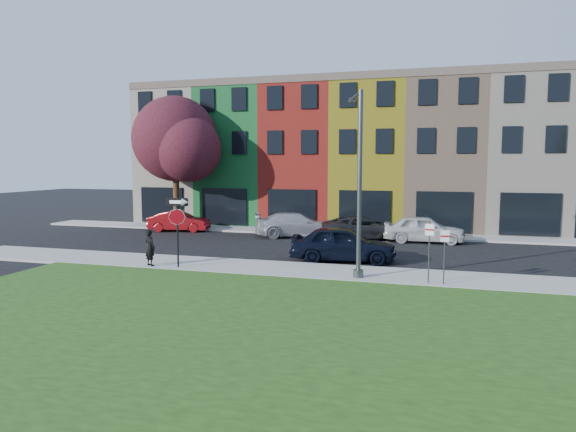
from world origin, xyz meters
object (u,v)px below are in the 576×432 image
(street_lamp, at_px, (359,184))
(sedan_near, at_px, (343,244))
(man, at_px, (150,248))
(stop_sign, at_px, (177,218))

(street_lamp, bearing_deg, sedan_near, 91.28)
(sedan_near, height_order, street_lamp, street_lamp)
(man, xyz_separation_m, street_lamp, (9.01, 0.47, 2.86))
(man, bearing_deg, sedan_near, -128.47)
(sedan_near, distance_m, street_lamp, 4.69)
(stop_sign, bearing_deg, street_lamp, 0.19)
(stop_sign, distance_m, man, 1.86)
(man, xyz_separation_m, sedan_near, (7.82, 3.92, -0.08))
(man, relative_size, sedan_near, 0.31)
(sedan_near, bearing_deg, street_lamp, -167.68)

